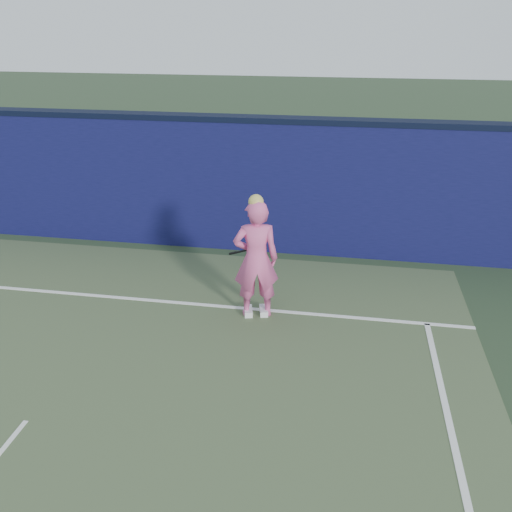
# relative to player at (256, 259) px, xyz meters

# --- Properties ---
(backstop_wall) EXTENTS (24.00, 0.40, 2.50)m
(backstop_wall) POSITION_rel_player_xyz_m (-2.19, 2.63, 0.31)
(backstop_wall) COLOR #0D0F3A
(backstop_wall) RESTS_ON ground
(wall_cap) EXTENTS (24.00, 0.42, 0.10)m
(wall_cap) POSITION_rel_player_xyz_m (-2.19, 2.63, 1.61)
(wall_cap) COLOR black
(wall_cap) RESTS_ON backstop_wall
(player) EXTENTS (0.77, 0.59, 1.95)m
(player) POSITION_rel_player_xyz_m (0.00, 0.00, 0.00)
(player) COLOR #DC5594
(player) RESTS_ON ground
(racket) EXTENTS (0.61, 0.15, 0.33)m
(racket) POSITION_rel_player_xyz_m (-0.09, 0.40, -0.01)
(racket) COLOR black
(racket) RESTS_ON ground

